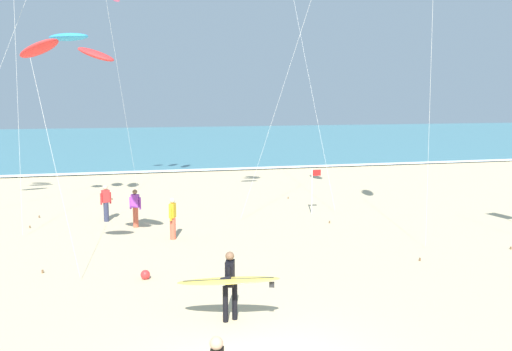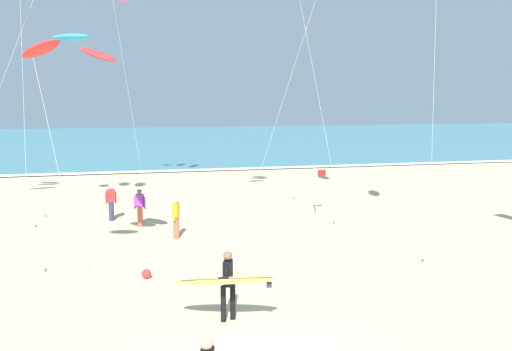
{
  "view_description": "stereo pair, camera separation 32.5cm",
  "coord_description": "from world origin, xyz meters",
  "px_view_note": "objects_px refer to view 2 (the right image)",
  "views": [
    {
      "loc": [
        -2.67,
        -9.64,
        5.29
      ],
      "look_at": [
        0.88,
        4.47,
        3.2
      ],
      "focal_mm": 37.83,
      "sensor_mm": 36.0,
      "label": 1
    },
    {
      "loc": [
        -2.36,
        -9.72,
        5.29
      ],
      "look_at": [
        0.88,
        4.47,
        3.2
      ],
      "focal_mm": 37.83,
      "sensor_mm": 36.0,
      "label": 2
    }
  ],
  "objects_px": {
    "kite_arc_cobalt_close": "(71,47)",
    "bystander_yellow_top": "(176,218)",
    "bystander_purple_top": "(140,207)",
    "surfer_trailing": "(227,281)",
    "beach_ball": "(146,274)",
    "bystander_red_top": "(111,202)",
    "lifeguard_flag": "(318,187)"
  },
  "relations": [
    {
      "from": "kite_arc_cobalt_close",
      "to": "beach_ball",
      "type": "bearing_deg",
      "value": -10.74
    },
    {
      "from": "kite_arc_cobalt_close",
      "to": "bystander_red_top",
      "type": "bearing_deg",
      "value": 85.68
    },
    {
      "from": "kite_arc_cobalt_close",
      "to": "bystander_yellow_top",
      "type": "distance_m",
      "value": 7.77
    },
    {
      "from": "kite_arc_cobalt_close",
      "to": "surfer_trailing",
      "type": "bearing_deg",
      "value": -48.07
    },
    {
      "from": "bystander_red_top",
      "to": "beach_ball",
      "type": "bearing_deg",
      "value": -81.03
    },
    {
      "from": "bystander_yellow_top",
      "to": "lifeguard_flag",
      "type": "xyz_separation_m",
      "value": [
        6.71,
        3.04,
        0.45
      ]
    },
    {
      "from": "bystander_red_top",
      "to": "lifeguard_flag",
      "type": "bearing_deg",
      "value": -4.11
    },
    {
      "from": "bystander_yellow_top",
      "to": "beach_ball",
      "type": "distance_m",
      "value": 4.61
    },
    {
      "from": "bystander_yellow_top",
      "to": "beach_ball",
      "type": "height_order",
      "value": "bystander_yellow_top"
    },
    {
      "from": "kite_arc_cobalt_close",
      "to": "bystander_red_top",
      "type": "height_order",
      "value": "kite_arc_cobalt_close"
    },
    {
      "from": "beach_ball",
      "to": "kite_arc_cobalt_close",
      "type": "bearing_deg",
      "value": 169.26
    },
    {
      "from": "kite_arc_cobalt_close",
      "to": "bystander_purple_top",
      "type": "xyz_separation_m",
      "value": [
        1.79,
        6.33,
        -5.87
      ]
    },
    {
      "from": "beach_ball",
      "to": "surfer_trailing",
      "type": "bearing_deg",
      "value": -64.31
    },
    {
      "from": "kite_arc_cobalt_close",
      "to": "bystander_purple_top",
      "type": "height_order",
      "value": "kite_arc_cobalt_close"
    },
    {
      "from": "bystander_purple_top",
      "to": "surfer_trailing",
      "type": "bearing_deg",
      "value": -79.87
    },
    {
      "from": "kite_arc_cobalt_close",
      "to": "bystander_yellow_top",
      "type": "relative_size",
      "value": 4.44
    },
    {
      "from": "surfer_trailing",
      "to": "beach_ball",
      "type": "xyz_separation_m",
      "value": [
        -1.78,
        3.7,
        -0.91
      ]
    },
    {
      "from": "bystander_red_top",
      "to": "beach_ball",
      "type": "relative_size",
      "value": 5.68
    },
    {
      "from": "kite_arc_cobalt_close",
      "to": "lifeguard_flag",
      "type": "relative_size",
      "value": 3.36
    },
    {
      "from": "bystander_purple_top",
      "to": "bystander_yellow_top",
      "type": "relative_size",
      "value": 1.0
    },
    {
      "from": "bystander_red_top",
      "to": "surfer_trailing",
      "type": "bearing_deg",
      "value": -75.46
    },
    {
      "from": "bystander_red_top",
      "to": "kite_arc_cobalt_close",
      "type": "bearing_deg",
      "value": -94.32
    },
    {
      "from": "kite_arc_cobalt_close",
      "to": "beach_ball",
      "type": "height_order",
      "value": "kite_arc_cobalt_close"
    },
    {
      "from": "kite_arc_cobalt_close",
      "to": "bystander_purple_top",
      "type": "bearing_deg",
      "value": 74.23
    },
    {
      "from": "bystander_red_top",
      "to": "bystander_yellow_top",
      "type": "bearing_deg",
      "value": -55.88
    },
    {
      "from": "lifeguard_flag",
      "to": "bystander_yellow_top",
      "type": "bearing_deg",
      "value": -155.64
    },
    {
      "from": "bystander_red_top",
      "to": "beach_ball",
      "type": "xyz_separation_m",
      "value": [
        1.28,
        -8.09,
        -0.67
      ]
    },
    {
      "from": "surfer_trailing",
      "to": "beach_ball",
      "type": "relative_size",
      "value": 8.72
    },
    {
      "from": "bystander_yellow_top",
      "to": "lifeguard_flag",
      "type": "bearing_deg",
      "value": 24.36
    },
    {
      "from": "surfer_trailing",
      "to": "lifeguard_flag",
      "type": "distance_m",
      "value": 12.72
    },
    {
      "from": "surfer_trailing",
      "to": "bystander_yellow_top",
      "type": "relative_size",
      "value": 1.53
    },
    {
      "from": "bystander_red_top",
      "to": "bystander_yellow_top",
      "type": "xyz_separation_m",
      "value": [
        2.51,
        -3.7,
        0.0
      ]
    }
  ]
}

